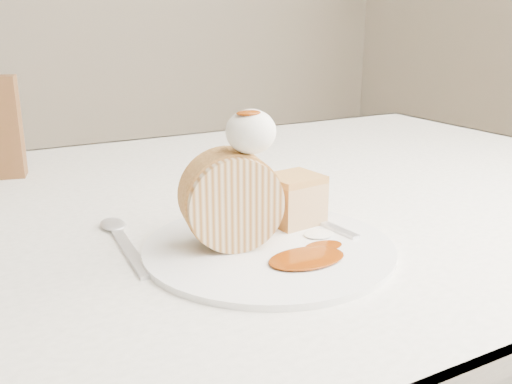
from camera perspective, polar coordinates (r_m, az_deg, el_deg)
table at (r=0.83m, az=-1.96°, el=-6.31°), size 1.40×0.90×0.75m
plate at (r=0.61m, az=1.27°, el=-5.58°), size 0.30×0.30×0.01m
roulade_slice at (r=0.60m, az=-2.48°, el=-0.81°), size 0.11×0.07×0.10m
cake_chunk at (r=0.67m, az=3.80°, el=-1.02°), size 0.07×0.06×0.05m
whipped_cream at (r=0.58m, az=-0.52°, el=6.06°), size 0.05×0.05×0.05m
caramel_drizzle at (r=0.57m, az=-0.75°, el=8.48°), size 0.03×0.02×0.01m
caramel_pool at (r=0.58m, az=5.08°, el=-6.59°), size 0.09×0.06×0.00m
fork at (r=0.68m, az=6.66°, el=-3.07°), size 0.04×0.16×0.00m
spoon at (r=0.62m, az=-12.42°, el=-5.93°), size 0.04×0.17×0.00m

